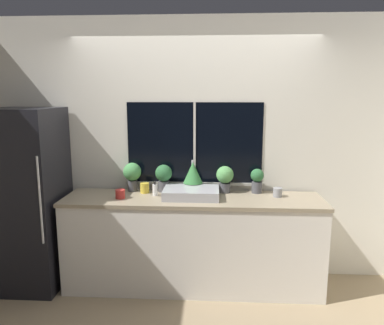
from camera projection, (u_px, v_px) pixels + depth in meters
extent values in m
plane|color=#937F60|center=(191.00, 300.00, 3.54)|extent=(14.00, 14.00, 0.00)
cube|color=silver|center=(195.00, 150.00, 3.94)|extent=(8.00, 0.06, 2.70)
cube|color=black|center=(195.00, 143.00, 3.89)|extent=(1.40, 0.01, 0.84)
cube|color=#BCB7AD|center=(195.00, 143.00, 3.88)|extent=(0.02, 0.01, 0.84)
cube|color=#BCB7AD|center=(194.00, 184.00, 3.96)|extent=(1.46, 0.04, 0.03)
cube|color=silver|center=(28.00, 139.00, 4.90)|extent=(0.06, 7.00, 2.70)
cube|color=silver|center=(378.00, 141.00, 4.64)|extent=(0.06, 7.00, 2.70)
cube|color=white|center=(193.00, 244.00, 3.75)|extent=(2.51, 0.58, 0.89)
cube|color=gray|center=(193.00, 199.00, 3.66)|extent=(2.54, 0.60, 0.03)
cube|color=black|center=(29.00, 199.00, 3.72)|extent=(0.64, 0.69, 1.80)
cylinder|color=silver|center=(40.00, 201.00, 3.34)|extent=(0.02, 0.02, 0.81)
cube|color=#ADADB2|center=(191.00, 193.00, 3.66)|extent=(0.54, 0.39, 0.09)
cylinder|color=#B7B7BC|center=(193.00, 190.00, 3.89)|extent=(0.04, 0.04, 0.03)
cylinder|color=#B7B7BC|center=(193.00, 175.00, 3.86)|extent=(0.02, 0.02, 0.30)
cylinder|color=#4C4C51|center=(133.00, 186.00, 3.90)|extent=(0.10, 0.10, 0.11)
sphere|color=#478E4C|center=(132.00, 172.00, 3.88)|extent=(0.19, 0.19, 0.19)
cylinder|color=#4C4C51|center=(164.00, 186.00, 3.88)|extent=(0.12, 0.12, 0.11)
sphere|color=#2D6638|center=(164.00, 173.00, 3.86)|extent=(0.17, 0.17, 0.17)
cylinder|color=#4C4C51|center=(193.00, 187.00, 3.87)|extent=(0.13, 0.13, 0.10)
cone|color=#387A3D|center=(193.00, 172.00, 3.84)|extent=(0.20, 0.20, 0.22)
cylinder|color=#4C4C51|center=(225.00, 188.00, 3.85)|extent=(0.11, 0.11, 0.10)
sphere|color=#569951|center=(225.00, 175.00, 3.82)|extent=(0.18, 0.18, 0.18)
cylinder|color=#4C4C51|center=(257.00, 187.00, 3.83)|extent=(0.10, 0.10, 0.12)
sphere|color=#2D6638|center=(257.00, 175.00, 3.80)|extent=(0.13, 0.13, 0.13)
cylinder|color=white|center=(155.00, 190.00, 3.72)|extent=(0.05, 0.05, 0.11)
cylinder|color=black|center=(155.00, 183.00, 3.71)|extent=(0.02, 0.02, 0.03)
cylinder|color=gold|center=(145.00, 188.00, 3.83)|extent=(0.09, 0.09, 0.10)
cylinder|color=#B72D28|center=(120.00, 194.00, 3.63)|extent=(0.09, 0.09, 0.09)
cylinder|color=gray|center=(278.00, 192.00, 3.68)|extent=(0.09, 0.09, 0.09)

